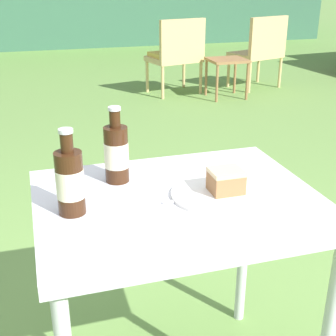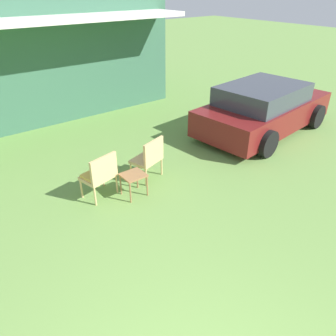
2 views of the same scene
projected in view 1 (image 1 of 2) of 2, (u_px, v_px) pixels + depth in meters
name	position (u px, v px, depth m)	size (l,w,h in m)	color
wicker_chair_cushioned	(177.00, 53.00, 5.46)	(0.66, 0.56, 0.88)	tan
wicker_chair_plain	(261.00, 48.00, 5.72)	(0.68, 0.59, 0.88)	tan
garden_side_table	(227.00, 65.00, 5.34)	(0.42, 0.39, 0.45)	#996B42
patio_table	(178.00, 223.00, 1.38)	(0.81, 0.64, 0.75)	silver
cake_on_plate	(220.00, 188.00, 1.35)	(0.26, 0.26, 0.08)	white
cola_bottle_near	(116.00, 153.00, 1.42)	(0.07, 0.07, 0.24)	#381E0F
cola_bottle_far	(70.00, 181.00, 1.22)	(0.07, 0.07, 0.24)	#381E0F
fork	(192.00, 200.00, 1.32)	(0.17, 0.03, 0.01)	silver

